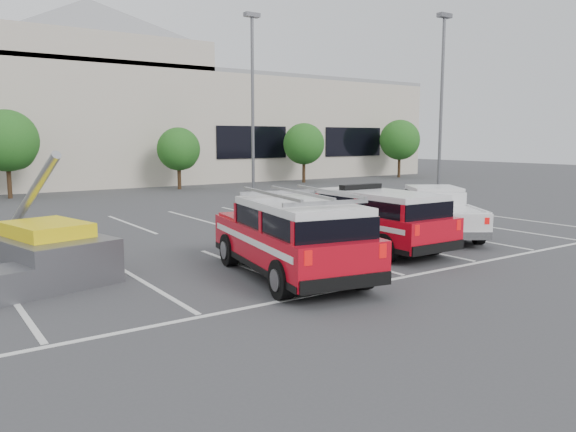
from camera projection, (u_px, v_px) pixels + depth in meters
The scene contains 13 objects.
ground at pixel (333, 256), 15.72m from camera, with size 120.00×120.00×0.00m, color #3B3B3E.
stall_markings at pixel (251, 234), 19.39m from camera, with size 23.00×15.00×0.01m, color silver.
convention_building at pixel (62, 119), 41.21m from camera, with size 60.00×16.99×13.20m.
tree_mid_left at pixel (8, 143), 30.56m from camera, with size 3.37×3.37×4.85m.
tree_mid_right at pixel (180, 151), 36.24m from camera, with size 2.77×2.77×3.99m.
tree_right at pixel (305, 145), 41.80m from camera, with size 3.07×3.07×4.42m.
tree_far_right at pixel (400, 141), 47.37m from camera, with size 3.37×3.37×4.85m.
light_pole_mid at pixel (253, 105), 32.00m from camera, with size 0.90×0.60×10.24m.
light_pole_right at pixel (441, 105), 32.14m from camera, with size 0.90×0.60×10.24m.
fire_chief_suv at pixel (370, 223), 16.67m from camera, with size 2.03×5.44×1.91m.
white_pickup at pixel (436, 216), 19.12m from camera, with size 4.43×5.41×1.62m.
ladder_suv at pixel (292, 243), 13.20m from camera, with size 2.99×5.59×2.09m.
utility_rig at pixel (45, 254), 13.04m from camera, with size 3.11×3.92×3.01m.
Camera 1 is at (-9.75, -12.00, 3.27)m, focal length 35.00 mm.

